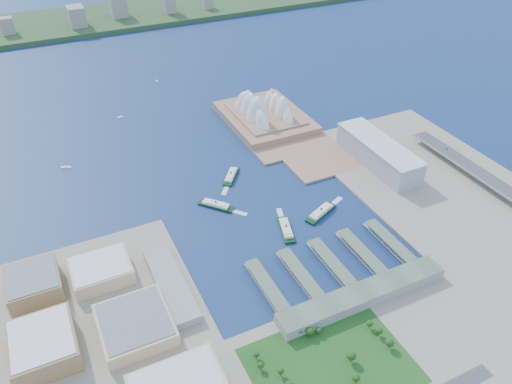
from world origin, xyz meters
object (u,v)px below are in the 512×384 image
car_c (447,149)px  ferry_d (321,211)px  ferry_c (286,228)px  toaster_building (378,153)px  opera_house (265,104)px  ferry_b (231,175)px  ferry_a (216,204)px

car_c → ferry_d: bearing=8.8°
ferry_c → ferry_d: size_ratio=0.95×
toaster_building → ferry_d: size_ratio=2.89×
opera_house → car_c: opera_house is taller
ferry_c → car_c: (306.99, 48.32, 10.68)m
ferry_b → car_c: size_ratio=10.96×
opera_house → car_c: 303.29m
ferry_d → car_c: car_c is taller
ferry_c → ferry_d: bearing=-154.2°
ferry_b → car_c: car_c is taller
opera_house → ferry_b: (-122.71, -135.24, -27.38)m
ferry_a → ferry_c: ferry_c is taller
ferry_d → ferry_b: bearing=4.7°
opera_house → ferry_a: 256.91m
ferry_b → ferry_c: (14.72, -141.36, 0.20)m
opera_house → ferry_c: (-107.99, -276.60, -27.18)m
toaster_building → ferry_b: 222.92m
car_c → opera_house: bearing=-48.9°
opera_house → car_c: bearing=-48.9°
ferry_c → car_c: size_ratio=11.44×
ferry_b → car_c: 335.07m
toaster_building → car_c: bearing=-14.5°
ferry_c → toaster_building: bearing=-142.6°
opera_house → car_c: (199.00, -228.28, -16.50)m
ferry_d → car_c: size_ratio=12.02×
ferry_a → ferry_c: (61.43, -85.40, 0.15)m
ferry_a → car_c: bearing=-47.7°
ferry_a → ferry_b: (46.71, 55.96, -0.05)m
ferry_b → ferry_d: bearing=-23.4°
opera_house → toaster_building: size_ratio=1.16×
ferry_c → car_c: 310.95m
ferry_c → ferry_d: ferry_d is taller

